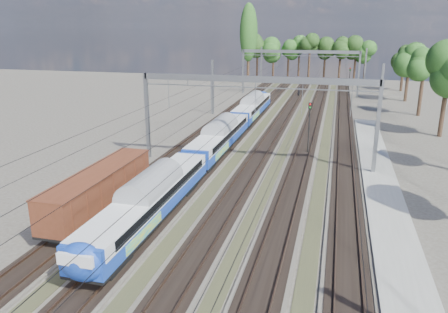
% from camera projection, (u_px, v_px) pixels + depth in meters
% --- Properties ---
extents(track_bed, '(21.00, 130.00, 0.34)m').
position_uv_depth(track_bed, '(275.00, 131.00, 58.24)').
color(track_bed, '#47423A').
rests_on(track_bed, ground).
extents(platform, '(3.00, 70.00, 0.30)m').
position_uv_depth(platform, '(389.00, 216.00, 32.17)').
color(platform, gray).
rests_on(platform, ground).
extents(catenary, '(25.65, 130.00, 9.00)m').
position_uv_depth(catenary, '(286.00, 77.00, 63.47)').
color(catenary, slate).
rests_on(catenary, ground).
extents(tree_belt, '(40.18, 100.83, 11.88)m').
position_uv_depth(tree_belt, '(341.00, 51.00, 94.65)').
color(tree_belt, black).
rests_on(tree_belt, ground).
extents(poplar, '(4.40, 4.40, 19.04)m').
position_uv_depth(poplar, '(249.00, 33.00, 107.47)').
color(poplar, black).
rests_on(poplar, ground).
extents(emu_train, '(2.66, 56.26, 3.88)m').
position_uv_depth(emu_train, '(219.00, 134.00, 47.71)').
color(emu_train, black).
rests_on(emu_train, ground).
extents(freight_boxcar, '(2.60, 12.54, 3.23)m').
position_uv_depth(freight_boxcar, '(100.00, 189.00, 32.54)').
color(freight_boxcar, black).
rests_on(freight_boxcar, ground).
extents(worker, '(0.70, 0.83, 1.95)m').
position_uv_depth(worker, '(299.00, 92.00, 86.89)').
color(worker, black).
rests_on(worker, ground).
extents(signal_near, '(0.39, 0.36, 5.73)m').
position_uv_depth(signal_near, '(309.00, 122.00, 47.31)').
color(signal_near, black).
rests_on(signal_near, ground).
extents(signal_far, '(0.36, 0.32, 5.40)m').
position_uv_depth(signal_far, '(350.00, 78.00, 89.51)').
color(signal_far, black).
rests_on(signal_far, ground).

